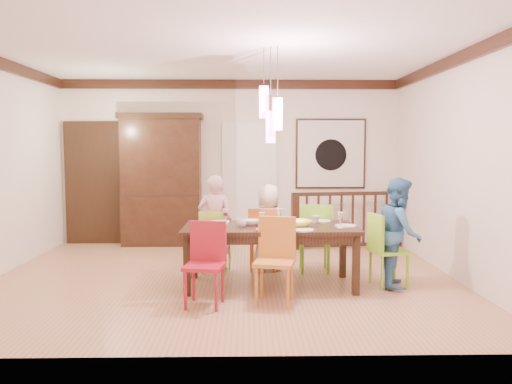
{
  "coord_description": "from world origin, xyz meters",
  "views": [
    {
      "loc": [
        0.3,
        -6.44,
        1.69
      ],
      "look_at": [
        0.42,
        0.01,
        1.13
      ],
      "focal_mm": 35.0,
      "sensor_mm": 36.0,
      "label": 1
    }
  ],
  "objects_px": {
    "china_hutch": "(162,179)",
    "person_end_right": "(399,232)",
    "chair_end_right": "(389,245)",
    "balustrade": "(347,219)",
    "person_far_left": "(215,223)",
    "chair_far_left": "(216,237)",
    "person_far_mid": "(268,227)",
    "dining_table": "(270,233)"
  },
  "relations": [
    {
      "from": "china_hutch",
      "to": "person_end_right",
      "type": "xyz_separation_m",
      "value": [
        3.36,
        -2.73,
        -0.48
      ]
    },
    {
      "from": "china_hutch",
      "to": "person_end_right",
      "type": "relative_size",
      "value": 1.72
    },
    {
      "from": "chair_end_right",
      "to": "china_hutch",
      "type": "bearing_deg",
      "value": 39.4
    },
    {
      "from": "balustrade",
      "to": "person_far_left",
      "type": "distance_m",
      "value": 2.64
    },
    {
      "from": "chair_far_left",
      "to": "chair_end_right",
      "type": "xyz_separation_m",
      "value": [
        2.17,
        -0.75,
        0.03
      ]
    },
    {
      "from": "balustrade",
      "to": "person_far_mid",
      "type": "distance_m",
      "value": 2.11
    },
    {
      "from": "balustrade",
      "to": "person_end_right",
      "type": "height_order",
      "value": "person_end_right"
    },
    {
      "from": "person_far_left",
      "to": "person_far_mid",
      "type": "distance_m",
      "value": 0.74
    },
    {
      "from": "dining_table",
      "to": "chair_end_right",
      "type": "height_order",
      "value": "chair_end_right"
    },
    {
      "from": "dining_table",
      "to": "person_far_left",
      "type": "relative_size",
      "value": 1.58
    },
    {
      "from": "china_hutch",
      "to": "person_far_left",
      "type": "relative_size",
      "value": 1.73
    },
    {
      "from": "china_hutch",
      "to": "person_far_left",
      "type": "xyz_separation_m",
      "value": [
        1.05,
        -1.88,
        -0.49
      ]
    },
    {
      "from": "person_end_right",
      "to": "balustrade",
      "type": "bearing_deg",
      "value": 17.73
    },
    {
      "from": "chair_far_left",
      "to": "person_far_left",
      "type": "distance_m",
      "value": 0.2
    },
    {
      "from": "dining_table",
      "to": "person_end_right",
      "type": "relative_size",
      "value": 1.57
    },
    {
      "from": "chair_end_right",
      "to": "person_far_left",
      "type": "bearing_deg",
      "value": 58.23
    },
    {
      "from": "china_hutch",
      "to": "person_far_left",
      "type": "bearing_deg",
      "value": -60.68
    },
    {
      "from": "chair_far_left",
      "to": "person_far_left",
      "type": "relative_size",
      "value": 0.64
    },
    {
      "from": "balustrade",
      "to": "person_far_left",
      "type": "bearing_deg",
      "value": -151.85
    },
    {
      "from": "chair_end_right",
      "to": "china_hutch",
      "type": "height_order",
      "value": "china_hutch"
    },
    {
      "from": "dining_table",
      "to": "person_far_mid",
      "type": "xyz_separation_m",
      "value": [
        0.01,
        0.79,
        -0.06
      ]
    },
    {
      "from": "balustrade",
      "to": "china_hutch",
      "type": "bearing_deg",
      "value": 166.48
    },
    {
      "from": "chair_far_left",
      "to": "person_end_right",
      "type": "xyz_separation_m",
      "value": [
        2.29,
        -0.76,
        0.18
      ]
    },
    {
      "from": "chair_far_left",
      "to": "person_far_mid",
      "type": "relative_size",
      "value": 0.71
    },
    {
      "from": "china_hutch",
      "to": "person_far_mid",
      "type": "xyz_separation_m",
      "value": [
        1.79,
        -1.91,
        -0.55
      ]
    },
    {
      "from": "dining_table",
      "to": "person_far_mid",
      "type": "relative_size",
      "value": 1.74
    },
    {
      "from": "china_hutch",
      "to": "person_far_mid",
      "type": "relative_size",
      "value": 1.9
    },
    {
      "from": "dining_table",
      "to": "person_end_right",
      "type": "xyz_separation_m",
      "value": [
        1.58,
        -0.03,
        0.0
      ]
    },
    {
      "from": "person_end_right",
      "to": "chair_far_left",
      "type": "bearing_deg",
      "value": 85.55
    },
    {
      "from": "chair_far_left",
      "to": "balustrade",
      "type": "xyz_separation_m",
      "value": [
        2.13,
        1.63,
        0.01
      ]
    },
    {
      "from": "balustrade",
      "to": "person_far_left",
      "type": "relative_size",
      "value": 1.46
    },
    {
      "from": "chair_end_right",
      "to": "balustrade",
      "type": "relative_size",
      "value": 0.46
    },
    {
      "from": "chair_end_right",
      "to": "balustrade",
      "type": "height_order",
      "value": "balustrade"
    },
    {
      "from": "person_far_left",
      "to": "person_far_mid",
      "type": "relative_size",
      "value": 1.1
    },
    {
      "from": "dining_table",
      "to": "china_hutch",
      "type": "bearing_deg",
      "value": 123.34
    },
    {
      "from": "person_end_right",
      "to": "person_far_mid",
      "type": "bearing_deg",
      "value": 76.25
    },
    {
      "from": "person_far_left",
      "to": "person_far_mid",
      "type": "height_order",
      "value": "person_far_left"
    },
    {
      "from": "dining_table",
      "to": "china_hutch",
      "type": "relative_size",
      "value": 0.92
    },
    {
      "from": "balustrade",
      "to": "person_end_right",
      "type": "bearing_deg",
      "value": -93.49
    },
    {
      "from": "person_far_left",
      "to": "chair_far_left",
      "type": "bearing_deg",
      "value": 102.01
    },
    {
      "from": "dining_table",
      "to": "china_hutch",
      "type": "distance_m",
      "value": 3.27
    },
    {
      "from": "chair_end_right",
      "to": "dining_table",
      "type": "bearing_deg",
      "value": 78.58
    }
  ]
}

